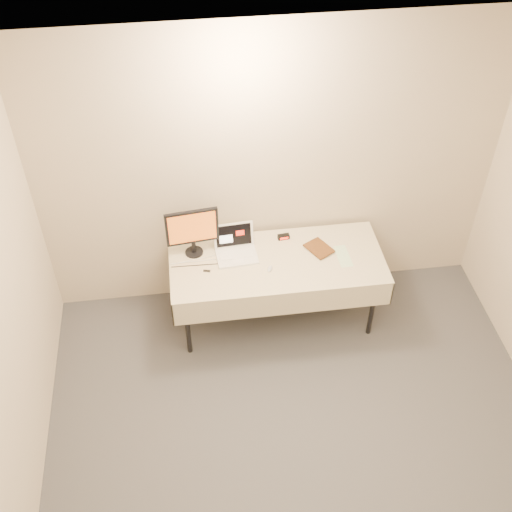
{
  "coord_description": "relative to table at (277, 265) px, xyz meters",
  "views": [
    {
      "loc": [
        -0.72,
        -1.94,
        4.53
      ],
      "look_at": [
        -0.19,
        1.99,
        0.86
      ],
      "focal_mm": 45.0,
      "sensor_mm": 36.0,
      "label": 1
    }
  ],
  "objects": [
    {
      "name": "laptop",
      "position": [
        -0.34,
        0.14,
        0.12
      ],
      "size": [
        0.37,
        0.33,
        0.24
      ],
      "rotation": [
        0.0,
        0.0,
        0.06
      ],
      "color": "white",
      "rests_on": "table"
    },
    {
      "name": "monitor",
      "position": [
        -0.7,
        0.19,
        0.33
      ],
      "size": [
        0.45,
        0.17,
        0.46
      ],
      "rotation": [
        0.0,
        0.0,
        0.11
      ],
      "color": "black",
      "rests_on": "table"
    },
    {
      "name": "alarm_clock",
      "position": [
        0.1,
        0.27,
        0.08
      ],
      "size": [
        0.11,
        0.05,
        0.04
      ],
      "rotation": [
        0.0,
        0.0,
        0.11
      ],
      "color": "black",
      "rests_on": "table"
    },
    {
      "name": "paper_form",
      "position": [
        0.58,
        -0.02,
        0.06
      ],
      "size": [
        0.12,
        0.28,
        0.0
      ],
      "primitive_type": "cube",
      "rotation": [
        0.0,
        0.0,
        0.04
      ],
      "color": "#C0E6B7",
      "rests_on": "table"
    },
    {
      "name": "usb_dongle",
      "position": [
        -0.61,
        -0.06,
        0.07
      ],
      "size": [
        0.06,
        0.03,
        0.01
      ],
      "primitive_type": "cube",
      "rotation": [
        0.0,
        0.0,
        -0.27
      ],
      "color": "black",
      "rests_on": "table"
    },
    {
      "name": "book",
      "position": [
        0.31,
        0.04,
        0.18
      ],
      "size": [
        0.16,
        0.11,
        0.24
      ],
      "primitive_type": "imported",
      "rotation": [
        0.0,
        0.0,
        0.51
      ],
      "color": "brown",
      "rests_on": "table"
    },
    {
      "name": "back_wall",
      "position": [
        0.0,
        0.45,
        0.67
      ],
      "size": [
        4.0,
        0.1,
        2.7
      ],
      "primitive_type": "cube",
      "color": "beige",
      "rests_on": "ground"
    },
    {
      "name": "table",
      "position": [
        0.0,
        0.0,
        0.0
      ],
      "size": [
        1.86,
        0.81,
        0.74
      ],
      "color": "black",
      "rests_on": "ground"
    },
    {
      "name": "clicker",
      "position": [
        -0.08,
        -0.11,
        0.07
      ],
      "size": [
        0.07,
        0.09,
        0.02
      ],
      "primitive_type": "ellipsoid",
      "rotation": [
        0.0,
        0.0,
        -0.42
      ],
      "color": "silver",
      "rests_on": "table"
    }
  ]
}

